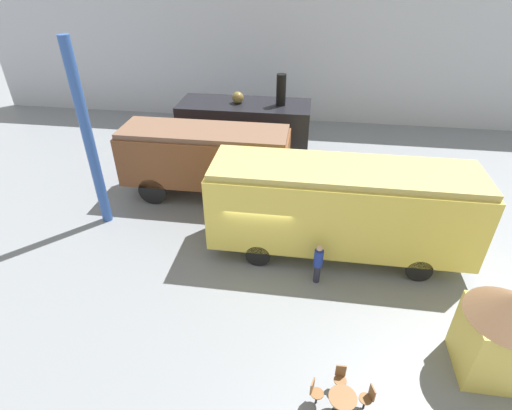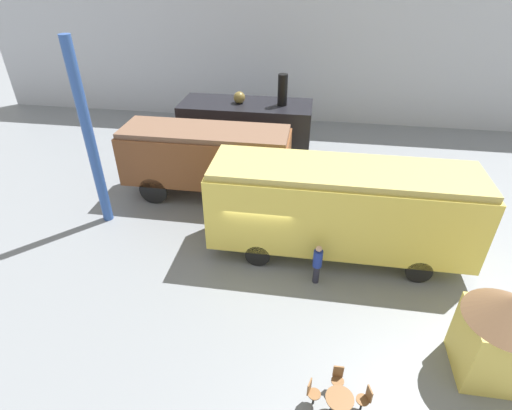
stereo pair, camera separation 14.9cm
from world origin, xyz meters
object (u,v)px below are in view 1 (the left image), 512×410
Objects in this scene: steam_locomotive at (245,126)px; passenger_coach_wooden at (205,156)px; cafe_table_near at (342,401)px; cafe_chair_0 at (340,376)px; ticket_kiosk at (502,330)px; visitor_person at (318,262)px; passenger_coach_vintage at (341,205)px.

steam_locomotive is 0.91× the size of passenger_coach_wooden.
passenger_coach_wooden is 10.67× the size of cafe_table_near.
ticket_kiosk reaches higher than cafe_chair_0.
visitor_person is (-0.71, 4.28, 0.41)m from cafe_chair_0.
passenger_coach_wooden is at bearing 134.81° from visitor_person.
cafe_table_near is 4.89m from ticket_kiosk.
passenger_coach_vintage is 2.47m from visitor_person.
passenger_coach_vintage is 5.98× the size of visitor_person.
passenger_coach_vintage reaches higher than passenger_coach_wooden.
ticket_kiosk is (9.36, -12.82, -0.44)m from steam_locomotive.
passenger_coach_vintage is (5.06, -7.84, 0.11)m from steam_locomotive.
visitor_person is at bearing 98.19° from cafe_table_near.
steam_locomotive is 15.04m from cafe_chair_0.
ticket_kiosk is (4.32, 1.27, 1.16)m from cafe_chair_0.
visitor_person reaches higher than cafe_table_near.
cafe_chair_0 is at bearing -70.32° from steam_locomotive.
passenger_coach_wooden is at bearing -148.94° from cafe_chair_0.
passenger_coach_wooden reaches higher than cafe_chair_0.
cafe_table_near is at bearing -81.81° from visitor_person.
cafe_table_near is 0.44× the size of visitor_person.
passenger_coach_vintage is at bearing -57.15° from steam_locomotive.
cafe_chair_0 is 0.52× the size of visitor_person.
ticket_kiosk is at bearing -53.85° from steam_locomotive.
ticket_kiosk is at bearing -49.16° from passenger_coach_vintage.
passenger_coach_vintage is 6.47m from cafe_chair_0.
steam_locomotive is 9.66× the size of cafe_table_near.
steam_locomotive reaches higher than cafe_table_near.
visitor_person is at bearing -45.19° from passenger_coach_wooden.
ticket_kiosk is (4.30, -4.97, -0.55)m from passenger_coach_vintage.
passenger_coach_wooden reaches higher than ticket_kiosk.
steam_locomotive is 15.75m from cafe_table_near.
steam_locomotive is at bearing 113.84° from visitor_person.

